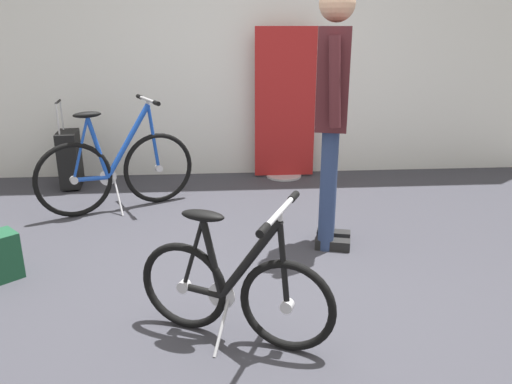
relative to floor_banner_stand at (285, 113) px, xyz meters
name	(u,v)px	position (x,y,z in m)	size (l,w,h in m)	color
ground_plane	(275,287)	(-0.34, -2.29, -0.66)	(6.46, 6.46, 0.00)	#38383F
back_wall	(249,14)	(-0.34, 0.22, 0.93)	(6.46, 0.10, 3.18)	white
floor_banner_stand	(285,113)	(0.00, 0.00, 0.00)	(0.60, 0.36, 1.48)	#B7B7BC
folding_bike_foreground	(233,287)	(-0.61, -2.77, -0.37)	(0.94, 0.57, 0.72)	black
display_bike_left	(117,169)	(-1.51, -0.85, -0.31)	(1.21, 0.68, 0.92)	black
visitor_near_wall	(333,104)	(0.09, -1.69, 0.34)	(0.33, 0.52, 1.73)	navy
rolling_suitcase	(70,158)	(-2.08, -0.19, -0.37)	(0.23, 0.38, 0.83)	black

